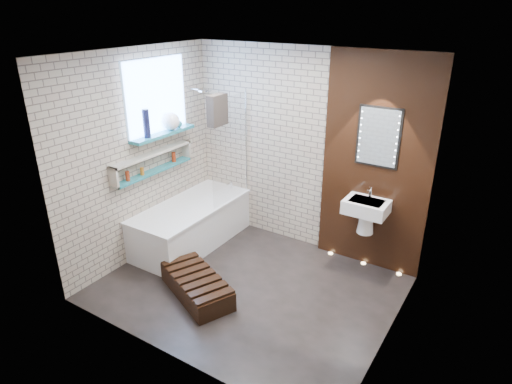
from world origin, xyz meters
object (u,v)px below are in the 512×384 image
Objects in this scene: bathtub at (192,224)px; washbasin at (366,211)px; led_mirror at (378,137)px; walnut_step at (197,286)px; bath_screen at (230,150)px.

bathtub is 2.32m from washbasin.
bathtub is 2.49× the size of led_mirror.
washbasin reaches higher than walnut_step.
bath_screen is 1.89m from washbasin.
washbasin is 0.58× the size of walnut_step.
bathtub is 2.68m from led_mirror.
bath_screen is at bearing 51.10° from bathtub.
washbasin is at bearing -90.00° from led_mirror.
bath_screen is at bearing -169.34° from led_mirror.
bath_screen is 2.41× the size of washbasin.
bath_screen is 1.40× the size of walnut_step.
walnut_step is (0.81, -0.89, -0.18)m from bathtub.
bathtub is 1.74× the size of walnut_step.
bathtub is 1.21m from walnut_step.
bath_screen reaches higher than bathtub.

